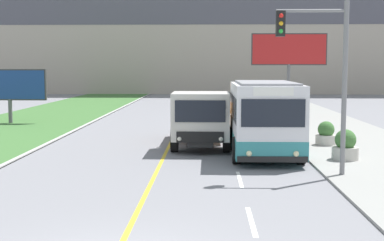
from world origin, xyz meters
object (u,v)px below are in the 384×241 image
at_px(city_bus, 265,119).
at_px(traffic_light_mast, 324,64).
at_px(billboard_small, 9,86).
at_px(car_distant, 232,102).
at_px(planter_round_near, 345,146).
at_px(dump_truck, 201,119).
at_px(planter_round_second, 326,134).
at_px(billboard_large, 289,52).

height_order(city_bus, traffic_light_mast, traffic_light_mast).
distance_m(traffic_light_mast, billboard_small, 22.37).
distance_m(car_distant, billboard_small, 17.65).
distance_m(traffic_light_mast, planter_round_near, 4.39).
relative_size(dump_truck, billboard_small, 1.41).
bearing_deg(planter_round_second, billboard_small, 152.68).
xyz_separation_m(city_bus, traffic_light_mast, (1.46, -3.74, 2.14)).
distance_m(dump_truck, car_distant, 20.17).
distance_m(city_bus, billboard_large, 19.39).
distance_m(dump_truck, billboard_small, 15.47).
bearing_deg(planter_round_second, traffic_light_mast, -103.44).
xyz_separation_m(billboard_small, planter_round_near, (17.44, -12.81, -1.76)).
height_order(dump_truck, billboard_large, billboard_large).
bearing_deg(billboard_large, planter_round_near, -92.30).
bearing_deg(billboard_large, car_distant, 139.66).
bearing_deg(dump_truck, car_distant, 83.67).
relative_size(dump_truck, car_distant, 1.51).
bearing_deg(traffic_light_mast, dump_truck, 124.10).
bearing_deg(car_distant, dump_truck, -96.33).
xyz_separation_m(traffic_light_mast, planter_round_second, (1.56, 6.54, -3.09)).
bearing_deg(billboard_large, city_bus, -101.17).
bearing_deg(planter_round_second, planter_round_near, -91.57).
distance_m(car_distant, billboard_large, 6.55).
bearing_deg(traffic_light_mast, city_bus, 111.28).
relative_size(car_distant, planter_round_second, 4.08).
xyz_separation_m(car_distant, billboard_small, (-14.21, -10.32, 1.65)).
distance_m(billboard_large, billboard_small, 19.63).
relative_size(city_bus, billboard_large, 0.92).
bearing_deg(planter_round_second, city_bus, -137.15).
xyz_separation_m(billboard_small, planter_round_second, (17.54, -9.06, -1.80)).
bearing_deg(billboard_large, dump_truck, -110.56).
relative_size(traffic_light_mast, billboard_large, 0.96).
xyz_separation_m(car_distant, planter_round_second, (3.33, -19.39, -0.15)).
distance_m(dump_truck, traffic_light_mast, 7.50).
bearing_deg(car_distant, billboard_large, -40.34).
bearing_deg(city_bus, planter_round_second, 42.85).
bearing_deg(city_bus, planter_round_near, -18.06).
relative_size(city_bus, billboard_small, 1.19).
relative_size(city_bus, dump_truck, 0.84).
bearing_deg(planter_round_near, billboard_small, 143.69).
xyz_separation_m(city_bus, planter_round_near, (2.92, -0.95, -0.92)).
xyz_separation_m(car_distant, traffic_light_mast, (1.76, -25.93, 2.95)).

